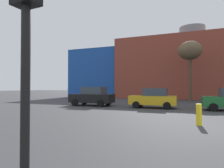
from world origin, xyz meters
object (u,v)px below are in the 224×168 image
object	(u,v)px
parked_car_1	(153,98)
traffic_light_near_left	(25,10)
bollard_yellow_0	(199,115)
parked_car_0	(92,96)
bare_tree_1	(190,52)

from	to	relation	value
parked_car_1	traffic_light_near_left	world-z (taller)	traffic_light_near_left
parked_car_1	bollard_yellow_0	distance (m)	7.37
parked_car_1	traffic_light_near_left	bearing A→B (deg)	92.25
parked_car_0	bare_tree_1	xyz separation A→B (m)	(8.67, 9.26, 5.24)
bollard_yellow_0	parked_car_0	bearing A→B (deg)	142.39
bare_tree_1	bollard_yellow_0	world-z (taller)	bare_tree_1
parked_car_0	parked_car_1	distance (m)	5.65
parked_car_0	bare_tree_1	distance (m)	13.72
bare_tree_1	bollard_yellow_0	bearing A→B (deg)	-89.91
parked_car_1	bare_tree_1	world-z (taller)	bare_tree_1
parked_car_0	traffic_light_near_left	distance (m)	15.56
parked_car_0	bollard_yellow_0	distance (m)	10.99
traffic_light_near_left	bare_tree_1	world-z (taller)	bare_tree_1
parked_car_1	traffic_light_near_left	distance (m)	14.29
parked_car_0	bare_tree_1	size ratio (longest dim) A/B	0.55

